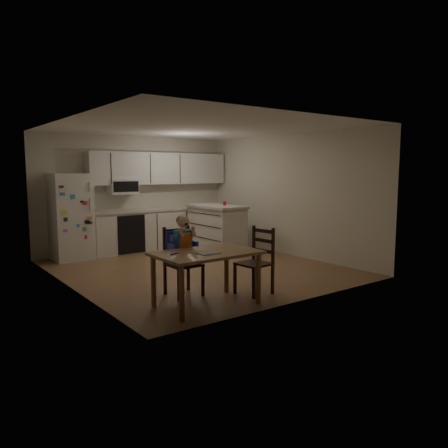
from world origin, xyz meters
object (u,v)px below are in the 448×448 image
at_px(chair_booster, 182,247).
at_px(chair_side, 258,256).
at_px(refrigerator, 71,217).
at_px(red_cup, 225,203).
at_px(kitchen_island, 217,228).
at_px(dining_table, 206,259).

xyz_separation_m(chair_booster, chair_side, (0.94, -0.56, -0.15)).
distance_m(refrigerator, chair_booster, 3.47).
height_order(refrigerator, red_cup, refrigerator).
bearing_deg(kitchen_island, refrigerator, 159.77).
xyz_separation_m(refrigerator, dining_table, (0.46, -4.05, -0.23)).
bearing_deg(chair_booster, red_cup, 43.06).
xyz_separation_m(dining_table, chair_side, (0.94, 0.06, -0.08)).
height_order(kitchen_island, chair_side, kitchen_island).
xyz_separation_m(kitchen_island, red_cup, (0.11, -0.14, 0.55)).
bearing_deg(chair_booster, chair_side, -30.38).
height_order(red_cup, dining_table, red_cup).
bearing_deg(kitchen_island, chair_side, -115.11).
xyz_separation_m(red_cup, chair_side, (-1.50, -2.82, -0.52)).
bearing_deg(dining_table, red_cup, 49.71).
height_order(red_cup, chair_booster, chair_booster).
bearing_deg(dining_table, refrigerator, 96.49).
bearing_deg(kitchen_island, chair_booster, -134.16).
distance_m(red_cup, dining_table, 3.80).
bearing_deg(dining_table, kitchen_island, 52.31).
relative_size(kitchen_island, chair_booster, 1.20).
height_order(dining_table, chair_side, chair_side).
relative_size(chair_booster, chair_side, 1.20).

